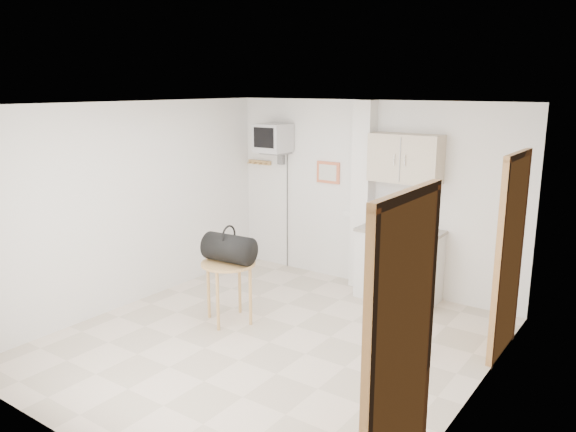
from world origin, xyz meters
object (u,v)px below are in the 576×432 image
Objects in this scene: round_table at (229,270)px; water_bottle at (415,342)px; duffel_bag at (229,248)px; crt_television at (273,139)px.

water_bottle is at bearing 11.97° from round_table.
duffel_bag reaches higher than water_bottle.
round_table is 1.19× the size of duffel_bag.
water_bottle is at bearing -26.21° from crt_television.
crt_television reaches higher than water_bottle.
round_table is 2.24× the size of water_bottle.
round_table is (0.74, -1.84, -1.32)m from crt_television.
crt_television reaches higher than round_table.
duffel_bag is (0.74, -1.83, -1.05)m from crt_television.
crt_television is 3.63m from water_bottle.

